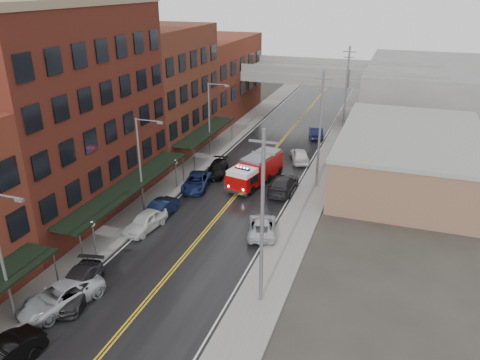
% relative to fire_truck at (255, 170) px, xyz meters
% --- Properties ---
extents(road, '(11.00, 160.00, 0.02)m').
position_rel_fire_truck_xyz_m(road, '(-0.92, -3.86, -1.56)').
color(road, black).
rests_on(road, ground).
extents(sidewalk_left, '(3.00, 160.00, 0.15)m').
position_rel_fire_truck_xyz_m(sidewalk_left, '(-8.22, -3.86, -1.50)').
color(sidewalk_left, slate).
rests_on(sidewalk_left, ground).
extents(sidewalk_right, '(3.00, 160.00, 0.15)m').
position_rel_fire_truck_xyz_m(sidewalk_right, '(6.38, -3.86, -1.50)').
color(sidewalk_right, slate).
rests_on(sidewalk_right, ground).
extents(curb_left, '(0.30, 160.00, 0.15)m').
position_rel_fire_truck_xyz_m(curb_left, '(-6.57, -3.86, -1.50)').
color(curb_left, gray).
rests_on(curb_left, ground).
extents(curb_right, '(0.30, 160.00, 0.15)m').
position_rel_fire_truck_xyz_m(curb_right, '(4.73, -3.86, -1.50)').
color(curb_right, gray).
rests_on(curb_right, ground).
extents(brick_building_b, '(9.00, 20.00, 18.00)m').
position_rel_fire_truck_xyz_m(brick_building_b, '(-14.22, -10.86, 7.43)').
color(brick_building_b, '#541A16').
rests_on(brick_building_b, ground).
extents(brick_building_c, '(9.00, 15.00, 15.00)m').
position_rel_fire_truck_xyz_m(brick_building_c, '(-14.22, 6.64, 5.93)').
color(brick_building_c, '#5F2A1C').
rests_on(brick_building_c, ground).
extents(brick_building_far, '(9.00, 20.00, 12.00)m').
position_rel_fire_truck_xyz_m(brick_building_far, '(-14.22, 24.14, 4.43)').
color(brick_building_far, brown).
rests_on(brick_building_far, ground).
extents(tan_building, '(14.00, 22.00, 5.00)m').
position_rel_fire_truck_xyz_m(tan_building, '(15.08, 6.14, 0.93)').
color(tan_building, brown).
rests_on(tan_building, ground).
extents(right_far_block, '(18.00, 30.00, 8.00)m').
position_rel_fire_truck_xyz_m(right_far_block, '(17.08, 36.14, 2.43)').
color(right_far_block, slate).
rests_on(right_far_block, ground).
extents(awning_1, '(2.60, 18.00, 3.09)m').
position_rel_fire_truck_xyz_m(awning_1, '(-8.41, -10.86, 1.42)').
color(awning_1, black).
rests_on(awning_1, ground).
extents(awning_2, '(2.60, 13.00, 3.09)m').
position_rel_fire_truck_xyz_m(awning_2, '(-8.41, 6.64, 1.41)').
color(awning_2, black).
rests_on(awning_2, ground).
extents(globe_lamp_1, '(0.44, 0.44, 3.12)m').
position_rel_fire_truck_xyz_m(globe_lamp_1, '(-7.32, -17.86, 0.74)').
color(globe_lamp_1, '#59595B').
rests_on(globe_lamp_1, ground).
extents(globe_lamp_2, '(0.44, 0.44, 3.12)m').
position_rel_fire_truck_xyz_m(globe_lamp_2, '(-7.32, -3.86, 0.74)').
color(globe_lamp_2, '#59595B').
rests_on(globe_lamp_2, ground).
extents(street_lamp_0, '(2.64, 0.22, 9.00)m').
position_rel_fire_truck_xyz_m(street_lamp_0, '(-7.47, -25.86, 3.61)').
color(street_lamp_0, '#59595B').
rests_on(street_lamp_0, ground).
extents(street_lamp_1, '(2.64, 0.22, 9.00)m').
position_rel_fire_truck_xyz_m(street_lamp_1, '(-7.47, -9.86, 3.61)').
color(street_lamp_1, '#59595B').
rests_on(street_lamp_1, ground).
extents(street_lamp_2, '(2.64, 0.22, 9.00)m').
position_rel_fire_truck_xyz_m(street_lamp_2, '(-7.47, 6.14, 3.61)').
color(street_lamp_2, '#59595B').
rests_on(street_lamp_2, ground).
extents(utility_pole_0, '(1.80, 0.24, 12.00)m').
position_rel_fire_truck_xyz_m(utility_pole_0, '(6.28, -18.86, 4.73)').
color(utility_pole_0, '#59595B').
rests_on(utility_pole_0, ground).
extents(utility_pole_1, '(1.80, 0.24, 12.00)m').
position_rel_fire_truck_xyz_m(utility_pole_1, '(6.28, 1.14, 4.73)').
color(utility_pole_1, '#59595B').
rests_on(utility_pole_1, ground).
extents(utility_pole_2, '(1.80, 0.24, 12.00)m').
position_rel_fire_truck_xyz_m(utility_pole_2, '(6.28, 21.14, 4.73)').
color(utility_pole_2, '#59595B').
rests_on(utility_pole_2, ground).
extents(overpass, '(40.00, 10.00, 7.50)m').
position_rel_fire_truck_xyz_m(overpass, '(-0.92, 28.14, 4.41)').
color(overpass, slate).
rests_on(overpass, ground).
extents(fire_truck, '(4.48, 8.31, 2.90)m').
position_rel_fire_truck_xyz_m(fire_truck, '(0.00, 0.00, 0.00)').
color(fire_truck, '#9C0707').
rests_on(fire_truck, ground).
extents(parked_car_left_1, '(2.63, 5.25, 1.65)m').
position_rel_fire_truck_xyz_m(parked_car_left_1, '(-5.32, -29.41, -0.75)').
color(parked_car_left_1, black).
rests_on(parked_car_left_1, ground).
extents(parked_car_left_2, '(4.34, 6.19, 1.57)m').
position_rel_fire_truck_xyz_m(parked_car_left_2, '(-5.92, -23.66, -0.79)').
color(parked_car_left_2, '#B1B3BA').
rests_on(parked_car_left_2, ground).
extents(parked_car_left_3, '(3.40, 5.91, 1.61)m').
position_rel_fire_truck_xyz_m(parked_car_left_3, '(-5.63, -22.41, -0.77)').
color(parked_car_left_3, black).
rests_on(parked_car_left_3, ground).
extents(parked_car_left_4, '(2.44, 4.85, 1.59)m').
position_rel_fire_truck_xyz_m(parked_car_left_4, '(-5.92, -12.66, -0.78)').
color(parked_car_left_4, silver).
rests_on(parked_car_left_4, ground).
extents(parked_car_left_5, '(2.19, 4.66, 1.48)m').
position_rel_fire_truck_xyz_m(parked_car_left_5, '(-5.92, -10.18, -0.84)').
color(parked_car_left_5, black).
rests_on(parked_car_left_5, ground).
extents(parked_car_left_6, '(3.26, 5.52, 1.44)m').
position_rel_fire_truck_xyz_m(parked_car_left_6, '(-5.34, -3.20, -0.85)').
color(parked_car_left_6, '#121D45').
rests_on(parked_car_left_6, ground).
extents(parked_car_left_7, '(2.75, 5.07, 1.39)m').
position_rel_fire_truck_xyz_m(parked_car_left_7, '(-4.74, 0.94, -0.88)').
color(parked_car_left_7, black).
rests_on(parked_car_left_7, ground).
extents(parked_car_right_0, '(3.50, 5.39, 1.38)m').
position_rel_fire_truck_xyz_m(parked_car_right_0, '(3.74, -10.06, -0.88)').
color(parked_car_right_0, '#B2B4BB').
rests_on(parked_car_right_0, ground).
extents(parked_car_right_1, '(2.32, 5.66, 1.64)m').
position_rel_fire_truck_xyz_m(parked_car_right_1, '(3.28, -1.08, -0.75)').
color(parked_car_right_1, black).
rests_on(parked_car_right_1, ground).
extents(parked_car_right_2, '(3.39, 5.13, 1.62)m').
position_rel_fire_truck_xyz_m(parked_car_right_2, '(3.03, 7.94, -0.76)').
color(parked_car_right_2, silver).
rests_on(parked_car_right_2, ground).
extents(parked_car_right_3, '(2.78, 4.92, 1.53)m').
position_rel_fire_truck_xyz_m(parked_car_right_3, '(3.11, 17.76, -0.81)').
color(parked_car_right_3, black).
rests_on(parked_car_right_3, ground).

